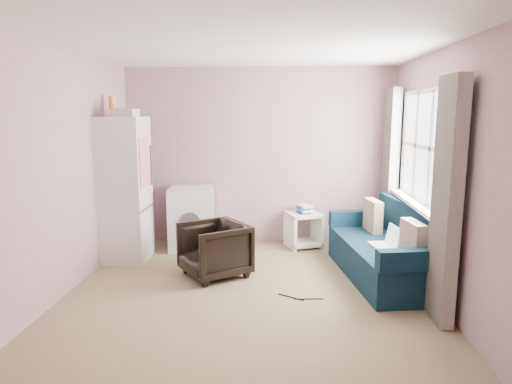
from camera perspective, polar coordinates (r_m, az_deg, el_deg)
room at (r=4.45m, az=-0.85°, el=1.90°), size 3.84×4.24×2.54m
armchair at (r=5.31m, az=-5.25°, el=-6.85°), size 0.90×0.91×0.69m
fridge at (r=6.01m, az=-16.42°, el=0.42°), size 0.65×0.64×2.07m
washing_machine at (r=6.40m, az=-8.04°, el=-3.08°), size 0.67×0.67×0.85m
side_table at (r=6.46m, az=5.96°, el=-4.38°), size 0.56×0.56×0.60m
sofa at (r=5.47m, az=16.42°, el=-7.15°), size 1.13×1.98×0.84m
window_dressing at (r=5.34m, az=19.00°, el=1.12°), size 0.17×2.62×2.18m
floor_cables at (r=4.79m, az=5.50°, el=-13.05°), size 0.46×0.17×0.01m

